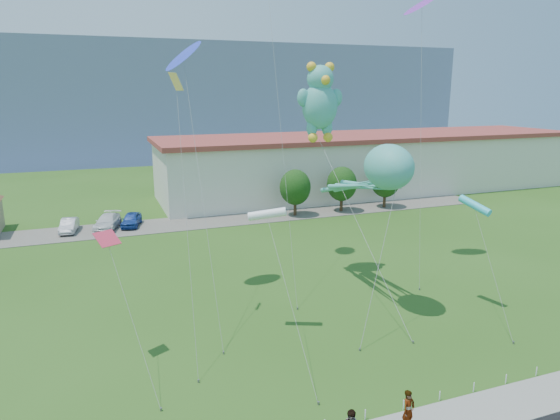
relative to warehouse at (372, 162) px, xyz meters
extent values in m
plane|color=#2B5317|center=(-26.00, -44.00, -4.12)|extent=(160.00, 160.00, 0.00)
cube|color=#59544C|center=(-26.00, -9.00, -4.09)|extent=(70.00, 6.00, 0.06)
cube|color=slate|center=(-26.00, 76.00, 8.38)|extent=(160.00, 50.00, 25.00)
cube|color=beige|center=(0.00, 0.00, -0.32)|extent=(60.00, 14.00, 7.60)
cube|color=#953731|center=(0.00, 0.00, 3.78)|extent=(61.00, 15.00, 0.60)
cylinder|color=white|center=(-27.00, -45.30, -3.87)|extent=(0.05, 0.05, 0.50)
cylinder|color=white|center=(-25.00, -45.30, -3.87)|extent=(0.05, 0.05, 0.50)
cylinder|color=white|center=(-23.00, -45.30, -3.87)|extent=(0.05, 0.05, 0.50)
cylinder|color=white|center=(-21.00, -45.30, -3.87)|extent=(0.05, 0.05, 0.50)
cylinder|color=white|center=(-19.00, -45.30, -3.87)|extent=(0.05, 0.05, 0.50)
cylinder|color=white|center=(-17.00, -45.30, -3.87)|extent=(0.05, 0.05, 0.50)
cylinder|color=#3F2B19|center=(-16.00, -10.00, -3.02)|extent=(0.36, 0.36, 2.20)
ellipsoid|color=#14380F|center=(-16.00, -10.00, -0.72)|extent=(3.60, 3.60, 4.14)
cylinder|color=#3F2B19|center=(-10.00, -10.00, -3.02)|extent=(0.36, 0.36, 2.20)
ellipsoid|color=#14380F|center=(-10.00, -10.00, -0.72)|extent=(3.60, 3.60, 4.14)
cylinder|color=#3F2B19|center=(-4.00, -10.00, -3.02)|extent=(0.36, 0.36, 2.20)
ellipsoid|color=#14380F|center=(-4.00, -10.00, -0.72)|extent=(3.60, 3.60, 4.14)
imported|color=gray|center=(-25.68, -46.59, -3.11)|extent=(0.77, 0.63, 1.82)
imported|color=#ABABB2|center=(-40.39, -8.23, -3.38)|extent=(1.95, 4.28, 1.36)
imported|color=silver|center=(-36.64, -8.43, -3.33)|extent=(3.44, 5.46, 1.47)
imported|color=navy|center=(-34.19, -8.17, -3.35)|extent=(2.77, 4.51, 1.44)
ellipsoid|color=#45ACA3|center=(-20.41, -35.98, 5.55)|extent=(2.83, 3.67, 2.83)
sphere|color=white|center=(-20.92, -37.09, 5.85)|extent=(0.44, 0.44, 0.44)
sphere|color=white|center=(-19.91, -37.09, 5.85)|extent=(0.44, 0.44, 0.44)
cylinder|color=slate|center=(-24.25, -39.92, -4.04)|extent=(0.10, 0.10, 0.16)
cylinder|color=gray|center=(-22.33, -38.45, 0.39)|extent=(3.86, 2.97, 8.73)
ellipsoid|color=#45ACA3|center=(-21.46, -28.04, 8.99)|extent=(2.68, 2.28, 3.35)
sphere|color=#45ACA3|center=(-21.46, -28.04, 10.95)|extent=(1.96, 1.96, 1.96)
sphere|color=yellow|center=(-22.18, -28.04, 11.77)|extent=(0.72, 0.72, 0.72)
sphere|color=yellow|center=(-20.74, -28.04, 11.77)|extent=(0.72, 0.72, 0.72)
sphere|color=yellow|center=(-21.46, -28.86, 10.85)|extent=(0.72, 0.72, 0.72)
ellipsoid|color=#45ACA3|center=(-22.80, -28.04, 9.61)|extent=(0.93, 0.66, 1.30)
ellipsoid|color=#45ACA3|center=(-20.12, -28.04, 9.61)|extent=(0.93, 0.66, 1.30)
ellipsoid|color=#45ACA3|center=(-22.08, -28.04, 7.44)|extent=(0.82, 0.72, 1.34)
ellipsoid|color=#45ACA3|center=(-20.85, -28.04, 7.44)|extent=(0.82, 0.72, 1.34)
sphere|color=yellow|center=(-22.08, -28.25, 6.72)|extent=(0.72, 0.72, 0.72)
sphere|color=yellow|center=(-20.85, -28.25, 6.72)|extent=(0.72, 0.72, 0.72)
cylinder|color=slate|center=(-20.93, -40.26, -4.04)|extent=(0.10, 0.10, 0.16)
cylinder|color=gray|center=(-21.20, -34.15, 1.28)|extent=(0.56, 12.23, 10.50)
cone|color=blue|center=(-31.32, -27.77, 12.38)|extent=(1.80, 1.33, 1.33)
cylinder|color=slate|center=(-31.51, -37.58, -4.04)|extent=(0.10, 0.10, 0.16)
cylinder|color=gray|center=(-31.42, -32.68, 4.11)|extent=(0.21, 9.83, 16.16)
cylinder|color=slate|center=(-25.46, -33.68, -4.04)|extent=(0.10, 0.10, 0.16)
cylinder|color=gray|center=(-24.76, -28.68, 7.25)|extent=(1.44, 10.02, 22.45)
cylinder|color=white|center=(-28.27, -35.76, 3.20)|extent=(0.50, 2.25, 0.87)
cylinder|color=slate|center=(-28.49, -43.60, -4.04)|extent=(0.10, 0.10, 0.16)
cylinder|color=gray|center=(-28.38, -39.68, -0.48)|extent=(0.25, 7.85, 6.98)
cone|color=purple|center=(-12.95, -27.86, 16.58)|extent=(1.80, 1.33, 1.33)
cylinder|color=slate|center=(-15.80, -33.72, -4.04)|extent=(0.10, 0.10, 0.16)
cylinder|color=gray|center=(-14.37, -30.79, 6.21)|extent=(2.88, 5.90, 20.35)
cube|color=yellow|center=(-32.59, -32.33, 10.63)|extent=(1.29, 1.29, 0.86)
cylinder|color=slate|center=(-33.38, -39.84, -4.04)|extent=(0.10, 0.10, 0.16)
cylinder|color=gray|center=(-32.98, -36.09, 3.23)|extent=(0.81, 7.54, 14.40)
cube|color=#CF2E48|center=(-37.08, -35.92, 2.71)|extent=(1.29, 1.29, 0.86)
cylinder|color=slate|center=(-35.43, -41.50, -4.04)|extent=(0.10, 0.10, 0.16)
cylinder|color=gray|center=(-36.26, -38.71, -0.73)|extent=(1.67, 5.60, 6.49)
cylinder|color=#31C4DE|center=(-14.55, -37.16, 2.89)|extent=(0.50, 2.25, 0.87)
cylinder|color=slate|center=(-15.52, -42.33, -4.04)|extent=(0.10, 0.10, 0.16)
cylinder|color=gray|center=(-15.04, -39.74, -0.63)|extent=(0.99, 5.19, 6.67)
camera|label=1|loc=(-37.33, -62.14, 10.17)|focal=32.00mm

